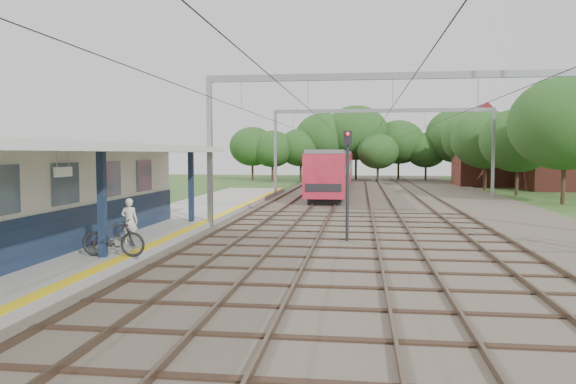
{
  "coord_description": "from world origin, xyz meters",
  "views": [
    {
      "loc": [
        1.84,
        -10.01,
        3.49
      ],
      "look_at": [
        -1.67,
        17.18,
        1.6
      ],
      "focal_mm": 35.0,
      "sensor_mm": 36.0,
      "label": 1
    }
  ],
  "objects_px": {
    "train": "(335,169)",
    "person": "(129,221)",
    "signal_post": "(347,173)",
    "bicycle": "(113,237)"
  },
  "relations": [
    {
      "from": "train",
      "to": "bicycle",
      "type": "bearing_deg",
      "value": -97.89
    },
    {
      "from": "person",
      "to": "signal_post",
      "type": "xyz_separation_m",
      "value": [
        7.46,
        3.18,
        1.6
      ]
    },
    {
      "from": "person",
      "to": "train",
      "type": "relative_size",
      "value": 0.05
    },
    {
      "from": "person",
      "to": "signal_post",
      "type": "relative_size",
      "value": 0.37
    },
    {
      "from": "signal_post",
      "to": "person",
      "type": "bearing_deg",
      "value": -141.86
    },
    {
      "from": "person",
      "to": "train",
      "type": "height_order",
      "value": "train"
    },
    {
      "from": "bicycle",
      "to": "train",
      "type": "height_order",
      "value": "train"
    },
    {
      "from": "person",
      "to": "train",
      "type": "distance_m",
      "value": 34.86
    },
    {
      "from": "person",
      "to": "bicycle",
      "type": "distance_m",
      "value": 2.48
    },
    {
      "from": "train",
      "to": "person",
      "type": "bearing_deg",
      "value": -99.27
    }
  ]
}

